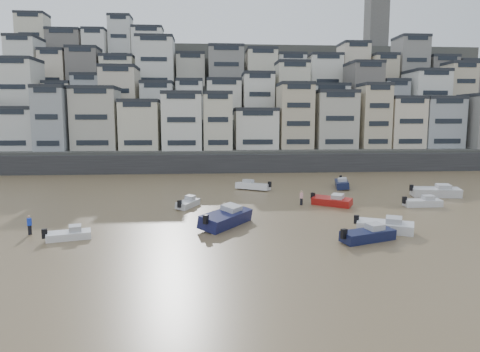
{
  "coord_description": "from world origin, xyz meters",
  "views": [
    {
      "loc": [
        1.18,
        -16.32,
        10.26
      ],
      "look_at": [
        4.79,
        30.0,
        4.0
      ],
      "focal_mm": 32.0,
      "sensor_mm": 36.0,
      "label": 1
    }
  ],
  "objects": [
    {
      "name": "harbor_wall",
      "position": [
        10.0,
        65.0,
        1.75
      ],
      "size": [
        140.0,
        3.0,
        3.5
      ],
      "primitive_type": "cube",
      "color": "#38383A",
      "rests_on": "ground"
    },
    {
      "name": "hillside",
      "position": [
        14.73,
        104.84,
        13.01
      ],
      "size": [
        141.04,
        66.0,
        50.0
      ],
      "color": "#4C4C47",
      "rests_on": "ground"
    },
    {
      "name": "boat_a",
      "position": [
        14.64,
        17.72,
        0.73
      ],
      "size": [
        5.62,
        3.52,
        1.46
      ],
      "primitive_type": null,
      "rotation": [
        0.0,
        0.0,
        0.36
      ],
      "color": "#13193D",
      "rests_on": "ground"
    },
    {
      "name": "boat_b",
      "position": [
        17.22,
        20.27,
        0.73
      ],
      "size": [
        5.57,
        3.95,
        1.46
      ],
      "primitive_type": null,
      "rotation": [
        0.0,
        0.0,
        -0.46
      ],
      "color": "silver",
      "rests_on": "ground"
    },
    {
      "name": "boat_c",
      "position": [
        2.97,
        23.75,
        0.98
      ],
      "size": [
        6.04,
        7.25,
        1.96
      ],
      "primitive_type": null,
      "rotation": [
        0.0,
        0.0,
        0.96
      ],
      "color": "#161944",
      "rests_on": "ground"
    },
    {
      "name": "boat_d",
      "position": [
        26.42,
        31.16,
        0.65
      ],
      "size": [
        4.8,
        1.63,
        1.3
      ],
      "primitive_type": null,
      "rotation": [
        0.0,
        0.0,
        0.01
      ],
      "color": "silver",
      "rests_on": "ground"
    },
    {
      "name": "boat_e",
      "position": [
        15.88,
        32.37,
        0.69
      ],
      "size": [
        5.06,
        4.41,
        1.39
      ],
      "primitive_type": null,
      "rotation": [
        0.0,
        0.0,
        -0.65
      ],
      "color": "#A31714",
      "rests_on": "ground"
    },
    {
      "name": "boat_f",
      "position": [
        -1.07,
        32.82,
        0.6
      ],
      "size": [
        3.12,
        4.64,
        1.21
      ],
      "primitive_type": null,
      "rotation": [
        0.0,
        0.0,
        1.15
      ],
      "color": "silver",
      "rests_on": "ground"
    },
    {
      "name": "boat_g",
      "position": [
        31.24,
        36.99,
        0.91
      ],
      "size": [
        6.95,
        3.21,
        1.82
      ],
      "primitive_type": null,
      "rotation": [
        0.0,
        0.0,
        -0.16
      ],
      "color": "silver",
      "rests_on": "ground"
    },
    {
      "name": "boat_h",
      "position": [
        7.81,
        44.54,
        0.75
      ],
      "size": [
        5.66,
        4.34,
        1.5
      ],
      "primitive_type": null,
      "rotation": [
        0.0,
        0.0,
        2.61
      ],
      "color": "silver",
      "rests_on": "ground"
    },
    {
      "name": "boat_i",
      "position": [
        21.25,
        45.38,
        0.82
      ],
      "size": [
        3.34,
        6.32,
        1.64
      ],
      "primitive_type": null,
      "rotation": [
        0.0,
        0.0,
        -1.81
      ],
      "color": "#131A3C",
      "rests_on": "ground"
    },
    {
      "name": "boat_j",
      "position": [
        -10.62,
        20.06,
        0.54
      ],
      "size": [
        4.14,
        2.34,
        1.07
      ],
      "primitive_type": null,
      "rotation": [
        0.0,
        0.0,
        0.28
      ],
      "color": "white",
      "rests_on": "ground"
    },
    {
      "name": "person_blue",
      "position": [
        -14.63,
        22.1,
        0.87
      ],
      "size": [
        0.44,
        0.44,
        1.74
      ],
      "primitive_type": null,
      "color": "#1A38C6",
      "rests_on": "ground"
    },
    {
      "name": "person_pink",
      "position": [
        12.39,
        33.1,
        0.87
      ],
      "size": [
        0.44,
        0.44,
        1.74
      ],
      "primitive_type": null,
      "color": "#F1AAB0",
      "rests_on": "ground"
    }
  ]
}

